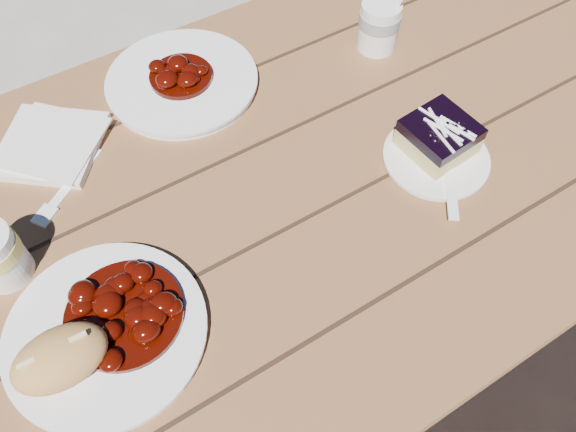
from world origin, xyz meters
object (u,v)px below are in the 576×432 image
picnic_table (236,259)px  dessert_plate (436,159)px  main_plate (107,333)px  second_plate (182,82)px  coffee_cup (379,26)px  bread_roll (60,358)px  blueberry_cake (439,136)px

picnic_table → dessert_plate: size_ratio=12.53×
main_plate → second_plate: size_ratio=0.99×
dessert_plate → coffee_cup: coffee_cup is taller
main_plate → second_plate: same height
dessert_plate → coffee_cup: size_ratio=1.81×
picnic_table → dessert_plate: bearing=-16.7°
coffee_cup → second_plate: (-0.35, 0.09, -0.04)m
picnic_table → bread_roll: bearing=-157.4°
coffee_cup → second_plate: 0.36m
picnic_table → main_plate: (-0.23, -0.10, 0.17)m
bread_roll → second_plate: bread_roll is taller
main_plate → bread_roll: (-0.06, -0.02, 0.04)m
bread_roll → second_plate: 0.51m
main_plate → dessert_plate: 0.55m
second_plate → dessert_plate: bearing=-53.9°
second_plate → blueberry_cake: bearing=-51.7°
bread_roll → blueberry_cake: (0.61, 0.04, -0.01)m
bread_roll → second_plate: bearing=48.5°
second_plate → coffee_cup: bearing=-15.1°
coffee_cup → picnic_table: bearing=-156.9°
main_plate → bread_roll: size_ratio=2.18×
bread_roll → coffee_cup: bearing=22.9°
dessert_plate → second_plate: bearing=126.1°
coffee_cup → second_plate: coffee_cup is taller
bread_roll → blueberry_cake: size_ratio=1.11×
second_plate → bread_roll: bearing=-131.5°
bread_roll → dessert_plate: bread_roll is taller
coffee_cup → bread_roll: bearing=-157.1°
main_plate → coffee_cup: size_ratio=2.86×
bread_roll → second_plate: (0.34, 0.38, -0.04)m
blueberry_cake → coffee_cup: bearing=69.2°
picnic_table → main_plate: main_plate is taller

